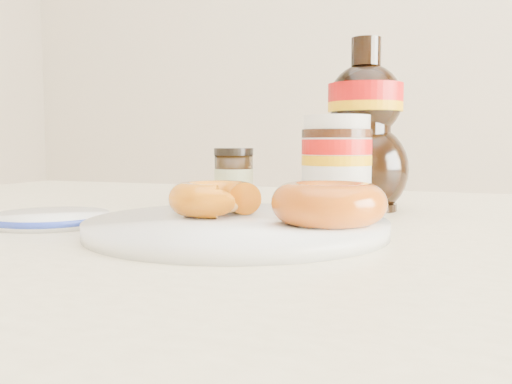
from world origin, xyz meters
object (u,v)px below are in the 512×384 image
(nutella_jar, at_px, (336,161))
(blue_rim_saucer, at_px, (51,218))
(donut_bitten, at_px, (215,198))
(dark_jar, at_px, (234,180))
(donut_whole, at_px, (329,203))
(plate, at_px, (237,226))
(dining_table, at_px, (283,299))
(syrup_bottle, at_px, (365,125))

(nutella_jar, bearing_deg, blue_rim_saucer, -143.34)
(donut_bitten, height_order, dark_jar, dark_jar)
(donut_whole, distance_m, dark_jar, 0.22)
(plate, xyz_separation_m, nutella_jar, (0.05, 0.18, 0.06))
(dining_table, bearing_deg, donut_bitten, -128.26)
(nutella_jar, xyz_separation_m, dark_jar, (-0.12, -0.02, -0.02))
(nutella_jar, height_order, blue_rim_saucer, nutella_jar)
(donut_bitten, bearing_deg, nutella_jar, 43.87)
(dining_table, relative_size, nutella_jar, 12.05)
(plate, relative_size, donut_whole, 2.76)
(nutella_jar, height_order, dark_jar, nutella_jar)
(donut_bitten, bearing_deg, dining_table, 34.84)
(syrup_bottle, distance_m, dark_jar, 0.18)
(donut_bitten, height_order, blue_rim_saucer, donut_bitten)
(dining_table, distance_m, donut_whole, 0.16)
(plate, xyz_separation_m, syrup_bottle, (0.08, 0.23, 0.10))
(dark_jar, bearing_deg, nutella_jar, 7.20)
(plate, bearing_deg, syrup_bottle, 71.52)
(dining_table, height_order, donut_bitten, donut_bitten)
(syrup_bottle, bearing_deg, nutella_jar, -114.60)
(syrup_bottle, bearing_deg, dark_jar, -155.66)
(donut_bitten, xyz_separation_m, nutella_jar, (0.09, 0.15, 0.03))
(donut_whole, height_order, syrup_bottle, syrup_bottle)
(dining_table, relative_size, dark_jar, 18.01)
(plate, xyz_separation_m, blue_rim_saucer, (-0.20, -0.01, -0.00))
(dining_table, height_order, plate, plate)
(dining_table, relative_size, syrup_bottle, 6.60)
(syrup_bottle, relative_size, dark_jar, 2.73)
(blue_rim_saucer, bearing_deg, dining_table, 24.47)
(dining_table, distance_m, plate, 0.13)
(donut_whole, xyz_separation_m, dark_jar, (-0.16, 0.16, 0.01))
(plate, relative_size, nutella_jar, 2.40)
(plate, bearing_deg, donut_bitten, 144.10)
(nutella_jar, distance_m, blue_rim_saucer, 0.32)
(donut_bitten, bearing_deg, donut_whole, -27.16)
(nutella_jar, bearing_deg, plate, -106.62)
(plate, bearing_deg, blue_rim_saucer, -176.29)
(plate, bearing_deg, dining_table, 79.14)
(dining_table, bearing_deg, syrup_bottle, 67.16)
(donut_whole, bearing_deg, nutella_jar, 100.79)
(dining_table, xyz_separation_m, donut_whole, (0.07, -0.08, 0.12))
(dining_table, distance_m, syrup_bottle, 0.24)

